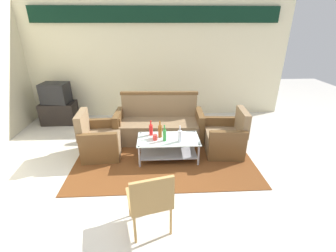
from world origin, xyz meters
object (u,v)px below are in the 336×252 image
object	(u,v)px
armchair_right	(226,138)
bottle_brown	(160,131)
couch	(159,125)
bottle_red	(151,130)
armchair_left	(100,141)
tv_stand	(59,113)
wicker_chair	(150,198)
bottle_green	(165,135)
coffee_table	(168,145)
bottle_clear	(180,136)
television	(56,93)
cup	(155,137)

from	to	relation	value
armchair_right	bottle_brown	size ratio (longest dim) A/B	2.75
couch	bottle_brown	xyz separation A→B (m)	(-0.00, -0.74, 0.21)
bottle_red	armchair_left	bearing A→B (deg)	176.79
couch	bottle_red	size ratio (longest dim) A/B	6.43
couch	armchair_left	xyz separation A→B (m)	(-1.12, -0.60, -0.03)
tv_stand	wicker_chair	xyz separation A→B (m)	(2.30, -3.46, 0.23)
bottle_red	bottle_green	size ratio (longest dim) A/B	0.96
armchair_right	armchair_left	bearing A→B (deg)	93.79
armchair_right	bottle_brown	world-z (taller)	armchair_right
coffee_table	bottle_red	bearing A→B (deg)	152.21
bottle_clear	television	xyz separation A→B (m)	(-2.79, 1.96, 0.24)
armchair_right	wicker_chair	bearing A→B (deg)	146.89
couch	tv_stand	bearing A→B (deg)	-20.11
tv_stand	couch	bearing A→B (deg)	-22.65
armchair_left	armchair_right	xyz separation A→B (m)	(2.37, -0.03, 0.00)
bottle_brown	tv_stand	distance (m)	3.03
couch	armchair_left	distance (m)	1.27
coffee_table	bottle_green	distance (m)	0.27
bottle_red	armchair_right	bearing A→B (deg)	0.90
armchair_left	wicker_chair	world-z (taller)	armchair_left
bottle_red	television	distance (m)	2.84
armchair_right	television	distance (m)	4.08
armchair_right	cup	bearing A→B (deg)	104.12
coffee_table	bottle_red	world-z (taller)	bottle_red
armchair_left	tv_stand	bearing A→B (deg)	-143.46
wicker_chair	television	bearing A→B (deg)	109.82
couch	armchair_left	size ratio (longest dim) A/B	2.15
armchair_left	bottle_clear	size ratio (longest dim) A/B	2.87
armchair_left	armchair_right	distance (m)	2.37
bottle_brown	cup	distance (m)	0.16
bottle_red	television	bearing A→B (deg)	143.81
wicker_chair	couch	bearing A→B (deg)	72.72
bottle_brown	armchair_right	bearing A→B (deg)	4.94
bottle_clear	coffee_table	bearing A→B (deg)	147.27
couch	armchair_right	world-z (taller)	couch
tv_stand	wicker_chair	world-z (taller)	wicker_chair
bottle_brown	tv_stand	bearing A→B (deg)	144.34
bottle_clear	bottle_red	bearing A→B (deg)	150.26
armchair_right	wicker_chair	world-z (taller)	armchair_right
bottle_red	tv_stand	world-z (taller)	bottle_red
couch	bottle_brown	bearing A→B (deg)	92.44
coffee_table	bottle_brown	world-z (taller)	bottle_brown
bottle_red	wicker_chair	world-z (taller)	wicker_chair
bottle_brown	television	distance (m)	3.02
bottle_red	bottle_clear	bearing A→B (deg)	-29.74
couch	bottle_green	world-z (taller)	couch
couch	cup	xyz separation A→B (m)	(-0.09, -0.85, 0.14)
coffee_table	tv_stand	distance (m)	3.18
armchair_right	television	xyz separation A→B (m)	(-3.70, 1.65, 0.47)
armchair_left	bottle_green	size ratio (longest dim) A/B	2.86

